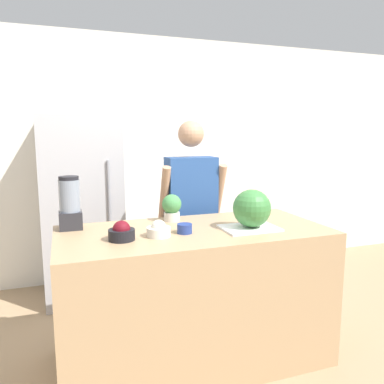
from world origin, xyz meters
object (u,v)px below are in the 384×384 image
at_px(bowl_small_blue, 185,229).
at_px(potted_plant, 172,207).
at_px(watermelon, 252,208).
at_px(bowl_cherries, 122,232).
at_px(blender, 70,204).
at_px(bowl_cream, 159,230).
at_px(refrigerator, 82,208).
at_px(person, 191,217).

bearing_deg(bowl_small_blue, potted_plant, 87.31).
distance_m(watermelon, potted_plant, 0.60).
relative_size(bowl_cherries, bowl_small_blue, 1.65).
bearing_deg(bowl_small_blue, bowl_cherries, -176.63).
xyz_separation_m(blender, potted_plant, (0.71, -0.01, -0.07)).
xyz_separation_m(bowl_small_blue, blender, (-0.70, 0.36, 0.14)).
bearing_deg(bowl_cream, bowl_cherries, -178.75).
bearing_deg(bowl_cherries, blender, 126.32).
bearing_deg(bowl_cream, refrigerator, 105.19).
relative_size(watermelon, bowl_cream, 1.70).
relative_size(bowl_cherries, bowl_cream, 1.07).
bearing_deg(watermelon, bowl_cherries, 178.60).
bearing_deg(bowl_small_blue, blender, 152.44).
relative_size(bowl_cream, blender, 0.42).
relative_size(refrigerator, bowl_small_blue, 17.76).
height_order(refrigerator, bowl_small_blue, refrigerator).
height_order(person, bowl_cream, person).
bearing_deg(refrigerator, bowl_cherries, -83.72).
height_order(bowl_cherries, potted_plant, potted_plant).
bearing_deg(bowl_cream, bowl_small_blue, 6.12).
height_order(refrigerator, person, refrigerator).
bearing_deg(bowl_cream, potted_plant, 62.54).
distance_m(person, blender, 1.10).
xyz_separation_m(watermelon, bowl_cherries, (-0.87, 0.02, -0.10)).
bearing_deg(person, watermelon, -78.60).
xyz_separation_m(refrigerator, person, (0.87, -0.68, -0.00)).
bearing_deg(potted_plant, watermelon, -41.99).
relative_size(bowl_small_blue, potted_plant, 0.49).
distance_m(watermelon, bowl_cherries, 0.88).
height_order(person, bowl_cherries, person).
bearing_deg(bowl_cherries, person, 47.25).
bearing_deg(blender, potted_plant, -0.57).
relative_size(refrigerator, potted_plant, 8.74).
distance_m(watermelon, bowl_cream, 0.65).
relative_size(person, bowl_small_blue, 17.20).
distance_m(bowl_cream, blender, 0.66).
distance_m(bowl_cherries, blender, 0.50).
xyz_separation_m(refrigerator, watermelon, (1.03, -1.47, 0.21)).
bearing_deg(refrigerator, person, -37.85).
bearing_deg(potted_plant, bowl_cherries, -138.36).
bearing_deg(blender, bowl_cream, -36.45).
distance_m(refrigerator, bowl_cream, 1.50).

